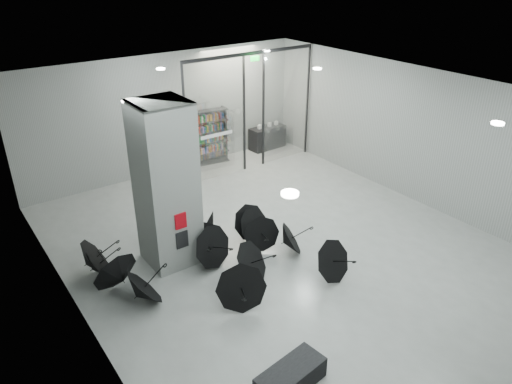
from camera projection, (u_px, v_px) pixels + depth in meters
room at (307, 154)px, 10.56m from camera, size 14.00×14.02×4.01m
column at (166, 186)px, 11.08m from camera, size 1.20×1.20×4.00m
fire_cabinet at (181, 221)px, 10.92m from camera, size 0.28×0.04×0.38m
info_panel at (182, 240)px, 11.14m from camera, size 0.30×0.03×0.42m
exit_sign at (255, 58)px, 15.24m from camera, size 0.30×0.06×0.15m
glass_partition at (251, 107)px, 16.11m from camera, size 5.06×0.08×4.00m
bench at (291, 377)px, 8.33m from camera, size 1.35×0.71×0.42m
bookshelf at (204, 138)px, 16.93m from camera, size 1.82×0.65×1.96m
shop_counter at (267, 137)px, 18.58m from camera, size 1.45×0.65×0.86m
umbrella_cluster at (210, 258)px, 11.42m from camera, size 5.70×4.56×1.30m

